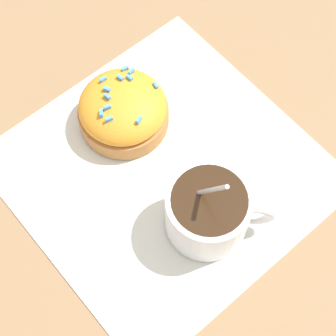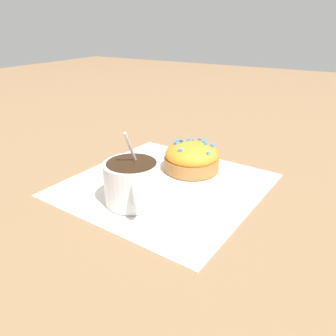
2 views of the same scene
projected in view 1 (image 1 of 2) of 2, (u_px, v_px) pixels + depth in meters
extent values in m
plane|color=#93704C|center=(164.00, 171.00, 0.58)|extent=(3.00, 3.00, 0.00)
cube|color=white|center=(164.00, 171.00, 0.58)|extent=(0.31, 0.31, 0.00)
cylinder|color=white|center=(207.00, 212.00, 0.52)|extent=(0.08, 0.08, 0.06)
cylinder|color=#331E0F|center=(209.00, 202.00, 0.50)|extent=(0.07, 0.07, 0.01)
torus|color=white|center=(256.00, 214.00, 0.52)|extent=(0.03, 0.03, 0.04)
ellipsoid|color=silver|center=(224.00, 232.00, 0.54)|extent=(0.03, 0.02, 0.01)
cylinder|color=silver|center=(199.00, 193.00, 0.50)|extent=(0.05, 0.01, 0.10)
cylinder|color=#B2753D|center=(124.00, 115.00, 0.59)|extent=(0.09, 0.09, 0.02)
ellipsoid|color=orange|center=(123.00, 107.00, 0.57)|extent=(0.09, 0.09, 0.04)
cube|color=#4C99EA|center=(103.00, 79.00, 0.57)|extent=(0.00, 0.01, 0.00)
cube|color=#4C99EA|center=(120.00, 78.00, 0.57)|extent=(0.01, 0.00, 0.00)
cube|color=#4C99EA|center=(139.00, 120.00, 0.55)|extent=(0.00, 0.01, 0.00)
cube|color=#4C99EA|center=(109.00, 119.00, 0.55)|extent=(0.01, 0.01, 0.00)
cube|color=#4C99EA|center=(125.00, 69.00, 0.58)|extent=(0.00, 0.01, 0.00)
cube|color=#4C99EA|center=(110.00, 94.00, 0.56)|extent=(0.01, 0.00, 0.00)
cube|color=#4C99EA|center=(131.00, 72.00, 0.57)|extent=(0.00, 0.01, 0.00)
cube|color=#4C99EA|center=(107.00, 89.00, 0.56)|extent=(0.01, 0.01, 0.00)
cube|color=#4C99EA|center=(101.00, 113.00, 0.55)|extent=(0.01, 0.01, 0.00)
cube|color=#4C99EA|center=(130.00, 78.00, 0.57)|extent=(0.01, 0.00, 0.00)
cube|color=#4C99EA|center=(156.00, 85.00, 0.57)|extent=(0.01, 0.00, 0.00)
cube|color=#4C99EA|center=(107.00, 107.00, 0.55)|extent=(0.01, 0.01, 0.00)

